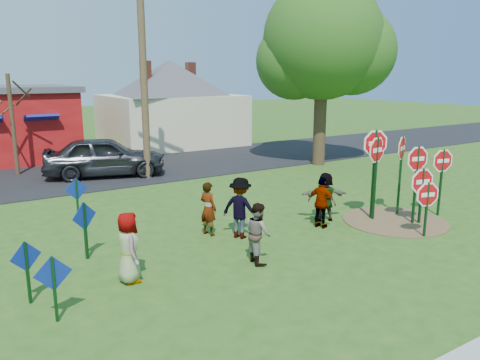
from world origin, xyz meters
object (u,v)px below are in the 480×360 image
(stop_sign_d, at_px, (402,155))
(person_a, at_px, (128,247))
(stop_sign_c, at_px, (417,167))
(stop_sign_b, at_px, (375,152))
(person_b, at_px, (208,209))
(utility_pole, at_px, (143,57))
(stop_sign_a, at_px, (427,198))
(suv, at_px, (105,156))
(leafy_tree, at_px, (325,46))

(stop_sign_d, relative_size, person_a, 1.71)
(stop_sign_c, bearing_deg, stop_sign_d, 77.24)
(stop_sign_b, distance_m, stop_sign_d, 1.12)
(person_b, bearing_deg, stop_sign_c, -131.95)
(stop_sign_d, xyz_separation_m, person_b, (-6.19, 1.59, -1.20))
(stop_sign_c, bearing_deg, utility_pole, 124.50)
(stop_sign_a, distance_m, suv, 13.81)
(stop_sign_a, height_order, stop_sign_c, stop_sign_c)
(stop_sign_a, distance_m, stop_sign_c, 1.38)
(leafy_tree, bearing_deg, person_a, -147.74)
(stop_sign_b, relative_size, stop_sign_c, 1.17)
(stop_sign_d, bearing_deg, person_b, 142.15)
(leafy_tree, bearing_deg, stop_sign_d, -115.78)
(stop_sign_a, distance_m, person_a, 8.19)
(stop_sign_d, height_order, leafy_tree, leafy_tree)
(stop_sign_c, xyz_separation_m, utility_pole, (-4.46, 10.48, 3.42))
(stop_sign_c, xyz_separation_m, person_a, (-8.76, 0.70, -0.98))
(stop_sign_b, relative_size, utility_pole, 0.30)
(person_a, relative_size, utility_pole, 0.16)
(stop_sign_c, distance_m, stop_sign_d, 1.02)
(stop_sign_c, relative_size, stop_sign_d, 0.93)
(utility_pole, xyz_separation_m, leafy_tree, (8.75, -1.55, 0.64))
(stop_sign_d, bearing_deg, person_a, 157.85)
(stop_sign_b, xyz_separation_m, person_a, (-8.08, -0.35, -1.37))
(stop_sign_a, xyz_separation_m, suv, (-5.19, 12.80, -0.21))
(stop_sign_a, bearing_deg, stop_sign_c, 70.41)
(stop_sign_a, relative_size, suv, 0.33)
(stop_sign_d, bearing_deg, stop_sign_a, -145.05)
(utility_pole, height_order, leafy_tree, utility_pole)
(stop_sign_a, relative_size, utility_pole, 0.17)
(utility_pole, distance_m, leafy_tree, 8.91)
(person_b, xyz_separation_m, suv, (-0.15, 9.33, 0.15))
(stop_sign_d, relative_size, person_b, 1.76)
(stop_sign_d, height_order, utility_pole, utility_pole)
(stop_sign_b, relative_size, person_a, 1.88)
(person_b, distance_m, leafy_tree, 12.97)
(stop_sign_b, height_order, suv, stop_sign_b)
(stop_sign_b, bearing_deg, person_b, 178.90)
(person_a, bearing_deg, person_b, -52.83)
(stop_sign_c, height_order, utility_pole, utility_pole)
(stop_sign_a, bearing_deg, stop_sign_b, 106.11)
(suv, height_order, leafy_tree, leafy_tree)
(stop_sign_b, xyz_separation_m, utility_pole, (-3.78, 9.43, 3.03))
(person_a, height_order, utility_pole, utility_pole)
(person_b, xyz_separation_m, utility_pole, (1.32, 7.98, 4.42))
(stop_sign_c, bearing_deg, person_b, 168.06)
(stop_sign_c, height_order, person_b, stop_sign_c)
(stop_sign_b, height_order, stop_sign_c, stop_sign_b)
(stop_sign_a, xyz_separation_m, stop_sign_d, (1.16, 1.88, 0.83))
(suv, height_order, utility_pole, utility_pole)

